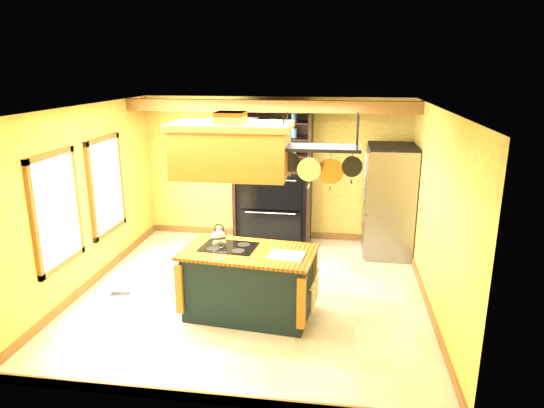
% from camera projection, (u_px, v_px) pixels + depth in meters
% --- Properties ---
extents(floor, '(5.00, 5.00, 0.00)m').
position_uv_depth(floor, '(253.00, 292.00, 7.19)').
color(floor, beige).
rests_on(floor, ground).
extents(ceiling, '(5.00, 5.00, 0.00)m').
position_uv_depth(ceiling, '(251.00, 108.00, 6.45)').
color(ceiling, white).
rests_on(ceiling, wall_back).
extents(wall_back, '(5.00, 0.02, 2.70)m').
position_uv_depth(wall_back, '(276.00, 169.00, 9.20)').
color(wall_back, gold).
rests_on(wall_back, floor).
extents(wall_front, '(5.00, 0.02, 2.70)m').
position_uv_depth(wall_front, '(202.00, 279.00, 4.44)').
color(wall_front, gold).
rests_on(wall_front, floor).
extents(wall_left, '(0.02, 5.00, 2.70)m').
position_uv_depth(wall_left, '(86.00, 198.00, 7.16)').
color(wall_left, gold).
rests_on(wall_left, floor).
extents(wall_right, '(0.02, 5.00, 2.70)m').
position_uv_depth(wall_right, '(436.00, 212.00, 6.48)').
color(wall_right, gold).
rests_on(wall_right, floor).
extents(ceiling_beam, '(5.00, 0.15, 0.20)m').
position_uv_depth(ceiling_beam, '(270.00, 106.00, 8.10)').
color(ceiling_beam, olive).
rests_on(ceiling_beam, ceiling).
extents(window_near, '(0.06, 1.06, 1.56)m').
position_uv_depth(window_near, '(57.00, 211.00, 6.38)').
color(window_near, olive).
rests_on(window_near, wall_left).
extents(window_far, '(0.06, 1.06, 1.56)m').
position_uv_depth(window_far, '(107.00, 186.00, 7.71)').
color(window_far, olive).
rests_on(window_far, wall_left).
extents(kitchen_island, '(1.81, 1.13, 1.11)m').
position_uv_depth(kitchen_island, '(249.00, 282.00, 6.43)').
color(kitchen_island, black).
rests_on(kitchen_island, floor).
extents(range_hood, '(1.48, 0.84, 0.80)m').
position_uv_depth(range_hood, '(231.00, 148.00, 5.97)').
color(range_hood, '#AC712B').
rests_on(range_hood, ceiling).
extents(pot_rack, '(1.01, 0.48, 0.87)m').
position_uv_depth(pot_rack, '(321.00, 155.00, 5.84)').
color(pot_rack, black).
rests_on(pot_rack, ceiling).
extents(refrigerator, '(0.82, 0.97, 1.90)m').
position_uv_depth(refrigerator, '(388.00, 203.00, 8.46)').
color(refrigerator, gray).
rests_on(refrigerator, floor).
extents(hutch, '(1.42, 0.64, 2.52)m').
position_uv_depth(hutch, '(273.00, 193.00, 9.05)').
color(hutch, black).
rests_on(hutch, floor).
extents(floor_register, '(0.29, 0.16, 0.01)m').
position_uv_depth(floor_register, '(120.00, 294.00, 7.13)').
color(floor_register, black).
rests_on(floor_register, floor).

